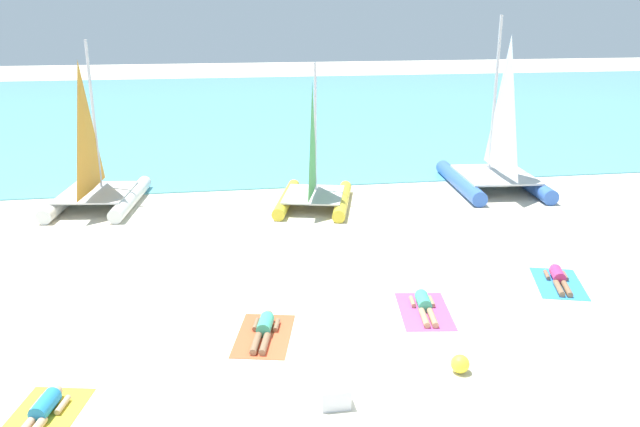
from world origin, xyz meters
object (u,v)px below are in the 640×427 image
beach_ball (460,364)px  cooler_box (335,397)px  sailboat_blue (495,165)px  towel_leftmost (41,420)px  towel_center_left (264,336)px  sailboat_yellow (314,186)px  sunbather_center_left (264,329)px  towel_rightmost (559,283)px  sunbather_center_right (424,305)px  sunbather_rightmost (559,278)px  towel_center_right (424,311)px  sunbather_leftmost (42,412)px  sailboat_white (96,183)px

beach_ball → cooler_box: 2.58m
sailboat_blue → towel_leftmost: size_ratio=3.28×
towel_center_left → sailboat_yellow: bearing=74.6°
sunbather_center_left → beach_ball: (3.48, -2.05, 0.04)m
sailboat_blue → towel_center_left: sailboat_blue is taller
towel_rightmost → sailboat_blue: bearing=76.7°
towel_leftmost → cooler_box: bearing=-4.4°
sailboat_yellow → towel_rightmost: sailboat_yellow is taller
sailboat_yellow → towel_center_left: 9.14m
towel_leftmost → towel_center_left: same height
sailboat_blue → sunbather_center_right: bearing=-117.3°
sunbather_center_left → sunbather_rightmost: bearing=24.4°
towel_rightmost → cooler_box: 7.59m
sunbather_rightmost → sunbather_center_right: bearing=-148.8°
towel_leftmost → sailboat_blue: bearing=42.6°
towel_center_right → sunbather_rightmost: sunbather_rightmost is taller
towel_center_left → beach_ball: beach_ball is taller
towel_leftmost → towel_center_left: size_ratio=1.00×
towel_center_right → beach_ball: (-0.15, -2.53, 0.17)m
towel_center_right → cooler_box: 4.15m
towel_leftmost → towel_center_right: same height
towel_leftmost → sunbather_leftmost: 0.14m
towel_center_left → towel_center_right: bearing=8.5°
sailboat_blue → cooler_box: 15.08m
sailboat_yellow → sunbather_rightmost: 8.82m
sailboat_white → towel_rightmost: (12.24, -8.55, -0.81)m
sailboat_white → cooler_box: size_ratio=10.99×
towel_center_right → sunbather_center_right: sunbather_center_right is taller
towel_center_right → towel_rightmost: 3.85m
sailboat_blue → sailboat_yellow: bearing=-166.6°
towel_leftmost → sunbather_rightmost: size_ratio=1.23×
sunbather_center_left → sunbather_center_right: (3.63, 0.54, 0.00)m
towel_center_right → beach_ball: 2.54m
sailboat_yellow → towel_center_left: sailboat_yellow is taller
towel_leftmost → sunbather_center_left: (3.88, 2.34, 0.13)m
sunbather_leftmost → cooler_box: bearing=7.4°
sunbather_center_right → towel_leftmost: bearing=-150.6°
sailboat_blue → beach_ball: size_ratio=17.80×
towel_leftmost → cooler_box: cooler_box is taller
towel_center_left → sunbather_rightmost: bearing=11.6°
sunbather_center_left → towel_center_right: bearing=20.8°
sailboat_blue → towel_center_left: (-9.37, -9.88, -0.92)m
towel_center_right → towel_rightmost: bearing=13.8°
sunbather_leftmost → towel_rightmost: (11.22, 3.67, -0.13)m
sunbather_center_left → towel_rightmost: bearing=24.0°
sailboat_yellow → cooler_box: (-1.41, -11.43, -0.53)m
sailboat_white → sunbather_leftmost: bearing=-77.8°
cooler_box → towel_center_right: bearing=50.4°
beach_ball → towel_center_left: bearing=150.4°
towel_rightmost → cooler_box: bearing=-147.2°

